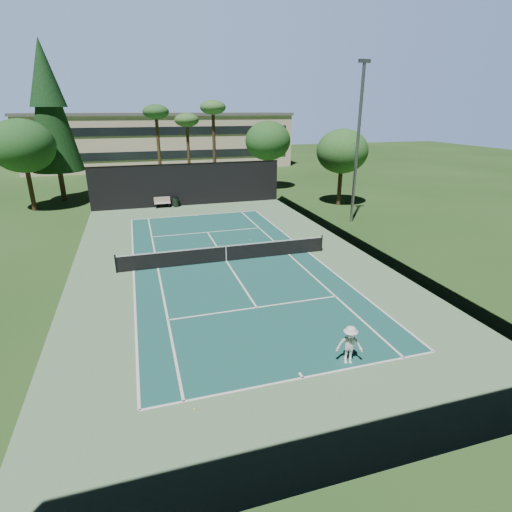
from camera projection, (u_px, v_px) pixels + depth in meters
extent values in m
plane|color=#25481B|center=(226.00, 261.00, 24.53)|extent=(160.00, 160.00, 0.00)
cube|color=#60875E|center=(226.00, 261.00, 24.53)|extent=(18.00, 32.00, 0.01)
cube|color=#1A544E|center=(226.00, 261.00, 24.53)|extent=(10.97, 23.77, 0.01)
cube|color=white|center=(303.00, 378.00, 13.85)|extent=(10.97, 0.10, 0.01)
cube|color=white|center=(196.00, 215.00, 35.20)|extent=(10.97, 0.10, 0.01)
cube|color=white|center=(257.00, 307.00, 18.78)|extent=(8.23, 0.10, 0.01)
cube|color=white|center=(207.00, 232.00, 30.27)|extent=(8.23, 0.10, 0.01)
cube|color=white|center=(134.00, 271.00, 23.03)|extent=(0.10, 23.77, 0.01)
cube|color=white|center=(308.00, 252.00, 26.02)|extent=(0.10, 23.77, 0.01)
cube|color=white|center=(158.00, 268.00, 23.40)|extent=(0.10, 23.77, 0.01)
cube|color=white|center=(289.00, 254.00, 25.65)|extent=(0.10, 23.77, 0.01)
cube|color=white|center=(226.00, 261.00, 24.52)|extent=(0.10, 12.80, 0.01)
cube|color=white|center=(301.00, 375.00, 13.99)|extent=(0.10, 0.30, 0.01)
cube|color=white|center=(197.00, 215.00, 35.06)|extent=(0.10, 0.30, 0.01)
cylinder|color=black|center=(116.00, 264.00, 22.60)|extent=(0.10, 0.10, 1.10)
cylinder|color=black|center=(322.00, 243.00, 26.09)|extent=(0.10, 0.10, 1.10)
cube|color=black|center=(226.00, 254.00, 24.36)|extent=(12.80, 0.02, 0.92)
cube|color=white|center=(226.00, 246.00, 24.19)|extent=(12.80, 0.04, 0.07)
cube|color=white|center=(226.00, 254.00, 24.36)|extent=(0.05, 0.03, 0.92)
cube|color=black|center=(189.00, 185.00, 38.21)|extent=(18.00, 0.04, 4.00)
cube|color=black|center=(375.00, 413.00, 9.47)|extent=(18.00, 0.04, 4.00)
cube|color=black|center=(359.00, 219.00, 26.29)|extent=(0.04, 32.00, 4.00)
cube|color=black|center=(62.00, 244.00, 21.39)|extent=(0.04, 32.00, 4.00)
cube|color=black|center=(187.00, 164.00, 37.52)|extent=(18.00, 0.06, 0.06)
imported|color=white|center=(350.00, 345.00, 14.46)|extent=(1.11, 0.85, 1.51)
sphere|color=#E4F337|center=(195.00, 409.00, 12.38)|extent=(0.07, 0.07, 0.07)
sphere|color=#B5D22F|center=(209.00, 244.00, 27.58)|extent=(0.07, 0.07, 0.07)
sphere|color=#CAE333|center=(250.00, 240.00, 28.44)|extent=(0.06, 0.06, 0.06)
sphere|color=#CBE634|center=(156.00, 242.00, 28.04)|extent=(0.07, 0.07, 0.07)
cube|color=beige|center=(162.00, 203.00, 37.71)|extent=(1.50, 0.45, 0.05)
cube|color=beige|center=(162.00, 200.00, 37.79)|extent=(1.50, 0.06, 0.55)
cube|color=black|center=(156.00, 206.00, 37.63)|extent=(0.06, 0.40, 0.42)
cube|color=black|center=(169.00, 205.00, 37.96)|extent=(0.06, 0.40, 0.42)
cylinder|color=black|center=(176.00, 202.00, 38.08)|extent=(0.52, 0.52, 0.90)
cylinder|color=black|center=(175.00, 197.00, 37.92)|extent=(0.56, 0.56, 0.05)
cylinder|color=#4F3821|center=(62.00, 183.00, 40.39)|extent=(0.50, 0.50, 3.60)
cone|color=black|center=(49.00, 107.00, 37.91)|extent=(4.80, 4.80, 12.00)
cone|color=#133517|center=(43.00, 72.00, 36.87)|extent=(3.30, 3.30, 6.00)
cylinder|color=#4A361F|center=(159.00, 153.00, 44.06)|extent=(0.36, 0.36, 8.55)
ellipsoid|color=#295A28|center=(156.00, 112.00, 42.58)|extent=(2.80, 2.80, 1.54)
cylinder|color=#48331E|center=(189.00, 154.00, 46.97)|extent=(0.36, 0.36, 7.65)
ellipsoid|color=#38642D|center=(187.00, 120.00, 45.64)|extent=(2.80, 2.80, 1.54)
cylinder|color=#422C1C|center=(214.00, 150.00, 44.72)|extent=(0.36, 0.36, 9.00)
ellipsoid|color=#3A6B30|center=(213.00, 107.00, 43.17)|extent=(2.80, 2.80, 1.54)
cylinder|color=#41301C|center=(268.00, 174.00, 46.40)|extent=(0.40, 0.40, 3.52)
ellipsoid|color=#235621|center=(268.00, 141.00, 45.13)|extent=(5.12, 5.12, 4.35)
cylinder|color=#4E3421|center=(339.00, 188.00, 38.55)|extent=(0.40, 0.40, 3.30)
ellipsoid|color=#2B5F25|center=(342.00, 151.00, 37.36)|extent=(4.80, 4.80, 4.08)
cylinder|color=#49331F|center=(31.00, 190.00, 36.23)|extent=(0.40, 0.40, 3.74)
ellipsoid|color=#205320|center=(22.00, 146.00, 34.88)|extent=(5.44, 5.44, 4.62)
cube|color=beige|center=(162.00, 141.00, 64.46)|extent=(40.00, 12.00, 8.00)
cube|color=#59595B|center=(160.00, 114.00, 63.04)|extent=(40.50, 12.50, 0.40)
cube|color=black|center=(166.00, 155.00, 59.58)|extent=(38.00, 0.15, 1.20)
cube|color=black|center=(164.00, 131.00, 58.40)|extent=(38.00, 0.15, 1.20)
cylinder|color=gray|center=(357.00, 147.00, 31.12)|extent=(0.24, 0.24, 12.00)
cube|color=gray|center=(365.00, 61.00, 29.01)|extent=(0.90, 0.25, 0.25)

